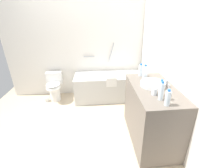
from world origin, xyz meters
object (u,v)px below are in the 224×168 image
at_px(sink_basin, 153,84).
at_px(sink_faucet, 166,83).
at_px(toilet, 54,86).
at_px(drinking_glass_0, 145,75).
at_px(water_bottle_2, 141,70).
at_px(toilet_paper_roll, 47,99).
at_px(drinking_glass_1, 154,91).
at_px(bathtub, 108,86).
at_px(water_bottle_0, 161,91).
at_px(water_bottle_3, 161,88).
at_px(water_bottle_1, 145,73).
at_px(water_bottle_4, 168,98).

relative_size(sink_basin, sink_faucet, 2.32).
relative_size(toilet, drinking_glass_0, 7.38).
distance_m(sink_faucet, water_bottle_2, 0.50).
bearing_deg(toilet_paper_roll, toilet, 21.22).
height_order(drinking_glass_0, drinking_glass_1, drinking_glass_1).
bearing_deg(bathtub, water_bottle_2, -62.31).
height_order(water_bottle_0, drinking_glass_1, water_bottle_0).
distance_m(water_bottle_3, toilet_paper_roll, 2.70).
bearing_deg(water_bottle_1, drinking_glass_0, 64.82).
height_order(drinking_glass_0, toilet_paper_roll, drinking_glass_0).
bearing_deg(sink_basin, drinking_glass_1, -106.28).
distance_m(sink_faucet, water_bottle_4, 0.57).
distance_m(sink_basin, water_bottle_2, 0.43).
bearing_deg(drinking_glass_0, water_bottle_4, -90.90).
bearing_deg(toilet, water_bottle_4, 39.31).
xyz_separation_m(water_bottle_1, water_bottle_4, (0.03, -0.76, -0.02)).
distance_m(toilet, sink_faucet, 2.48).
bearing_deg(water_bottle_4, water_bottle_0, 100.30).
height_order(water_bottle_0, water_bottle_4, water_bottle_0).
bearing_deg(water_bottle_4, water_bottle_3, 86.83).
height_order(toilet, drinking_glass_0, drinking_glass_0).
relative_size(water_bottle_1, toilet_paper_roll, 2.24).
bearing_deg(sink_basin, water_bottle_1, 101.35).
height_order(water_bottle_3, drinking_glass_1, water_bottle_3).
distance_m(sink_faucet, toilet_paper_roll, 2.68).
bearing_deg(water_bottle_1, toilet, 146.85).
xyz_separation_m(sink_basin, water_bottle_3, (-0.01, -0.30, 0.07)).
xyz_separation_m(water_bottle_2, water_bottle_3, (0.06, -0.71, 0.01)).
bearing_deg(water_bottle_3, drinking_glass_0, 89.91).
relative_size(water_bottle_0, toilet_paper_roll, 2.17).
relative_size(water_bottle_1, water_bottle_3, 1.12).
height_order(water_bottle_3, toilet_paper_roll, water_bottle_3).
distance_m(water_bottle_3, drinking_glass_1, 0.09).
xyz_separation_m(water_bottle_3, drinking_glass_1, (-0.07, 0.03, -0.05)).
bearing_deg(drinking_glass_0, drinking_glass_1, -96.73).
xyz_separation_m(bathtub, toilet, (-1.23, 0.05, 0.02)).
distance_m(drinking_glass_1, toilet_paper_roll, 2.61).
bearing_deg(sink_basin, toilet_paper_roll, 146.77).
bearing_deg(water_bottle_4, bathtub, 105.74).
height_order(water_bottle_0, water_bottle_2, water_bottle_0).
bearing_deg(toilet_paper_roll, drinking_glass_0, -26.15).
height_order(sink_faucet, water_bottle_3, water_bottle_3).
xyz_separation_m(water_bottle_0, toilet_paper_roll, (-1.93, 1.69, -0.95)).
xyz_separation_m(water_bottle_0, drinking_glass_0, (0.04, 0.72, -0.07)).
xyz_separation_m(sink_faucet, water_bottle_2, (-0.27, 0.42, 0.06)).
xyz_separation_m(sink_faucet, water_bottle_4, (-0.22, -0.52, 0.05)).
relative_size(water_bottle_0, drinking_glass_1, 2.47).
relative_size(water_bottle_1, drinking_glass_1, 2.54).
bearing_deg(toilet_paper_roll, water_bottle_3, -38.99).
relative_size(sink_basin, water_bottle_1, 1.43).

